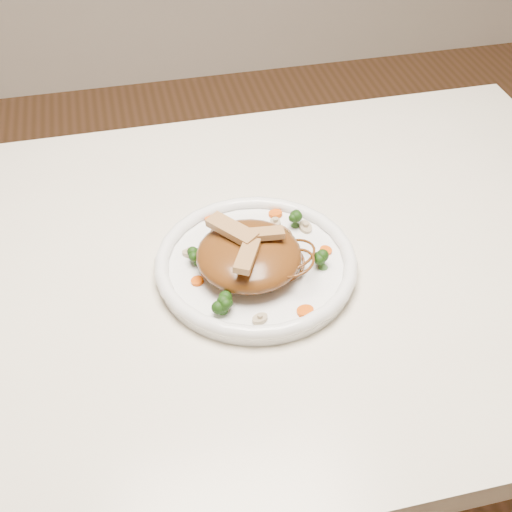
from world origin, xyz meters
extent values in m
plane|color=brown|center=(0.00, 0.00, 0.00)|extent=(4.00, 4.00, 0.00)
cube|color=#EFE6CA|center=(0.00, 0.00, 0.73)|extent=(1.20, 0.80, 0.04)
cylinder|color=brown|center=(0.54, 0.34, 0.35)|extent=(0.06, 0.06, 0.71)
cylinder|color=white|center=(0.00, -0.02, 0.76)|extent=(0.37, 0.37, 0.02)
ellipsoid|color=#582C10|center=(-0.01, -0.03, 0.79)|extent=(0.17, 0.17, 0.05)
cube|color=tan|center=(0.01, -0.03, 0.82)|extent=(0.06, 0.02, 0.01)
cube|color=tan|center=(-0.03, -0.01, 0.82)|extent=(0.07, 0.08, 0.01)
cube|color=tan|center=(-0.02, -0.07, 0.82)|extent=(0.05, 0.07, 0.01)
cylinder|color=#E64E08|center=(0.05, 0.07, 0.77)|extent=(0.03, 0.03, 0.00)
cylinder|color=#E64E08|center=(-0.08, -0.04, 0.77)|extent=(0.02, 0.02, 0.00)
cylinder|color=#E64E08|center=(0.10, -0.02, 0.77)|extent=(0.02, 0.02, 0.00)
cylinder|color=#E64E08|center=(-0.04, 0.08, 0.77)|extent=(0.02, 0.02, 0.00)
cylinder|color=#E64E08|center=(0.04, -0.13, 0.77)|extent=(0.03, 0.03, 0.00)
cylinder|color=beige|center=(-0.02, -0.13, 0.77)|extent=(0.03, 0.03, 0.01)
cylinder|color=beige|center=(0.09, 0.03, 0.77)|extent=(0.03, 0.03, 0.01)
cylinder|color=beige|center=(-0.09, 0.02, 0.77)|extent=(0.03, 0.03, 0.01)
cylinder|color=beige|center=(0.05, 0.05, 0.77)|extent=(0.02, 0.02, 0.01)
camera|label=1|loc=(-0.15, -0.69, 1.41)|focal=46.89mm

